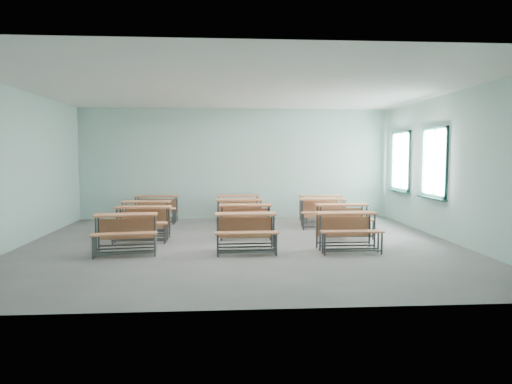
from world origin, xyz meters
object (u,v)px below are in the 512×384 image
(desk_unit_r3c1, at_px, (238,204))
(desk_unit_r0c0, at_px, (126,227))
(desk_unit_r2c2, at_px, (324,208))
(desk_unit_r0c1, at_px, (246,226))
(desk_unit_r1c0, at_px, (143,218))
(desk_unit_r1c2, at_px, (343,215))
(desk_unit_r3c2, at_px, (322,204))
(desk_unit_r3c0, at_px, (156,205))
(desk_unit_r2c1, at_px, (240,209))
(desk_unit_r1c1, at_px, (246,215))
(desk_unit_r2c0, at_px, (145,211))
(desk_unit_r0c2, at_px, (347,225))

(desk_unit_r3c1, bearing_deg, desk_unit_r0c0, -120.76)
(desk_unit_r2c2, bearing_deg, desk_unit_r0c1, -122.03)
(desk_unit_r1c0, distance_m, desk_unit_r1c2, 4.50)
(desk_unit_r3c2, bearing_deg, desk_unit_r2c2, -103.86)
(desk_unit_r0c0, distance_m, desk_unit_r3c0, 3.93)
(desk_unit_r2c1, bearing_deg, desk_unit_r2c2, 1.78)
(desk_unit_r1c0, bearing_deg, desk_unit_r3c0, 93.46)
(desk_unit_r0c1, height_order, desk_unit_r3c1, same)
(desk_unit_r0c1, height_order, desk_unit_r3c2, same)
(desk_unit_r0c0, height_order, desk_unit_r3c0, same)
(desk_unit_r1c1, relative_size, desk_unit_r2c0, 0.98)
(desk_unit_r3c2, bearing_deg, desk_unit_r0c2, -99.22)
(desk_unit_r3c0, height_order, desk_unit_r3c2, same)
(desk_unit_r0c1, distance_m, desk_unit_r3c0, 4.58)
(desk_unit_r0c1, distance_m, desk_unit_r2c0, 3.42)
(desk_unit_r2c2, height_order, desk_unit_r3c0, same)
(desk_unit_r1c1, height_order, desk_unit_r3c2, same)
(desk_unit_r1c0, xyz_separation_m, desk_unit_r1c2, (4.50, 0.15, 0.00))
(desk_unit_r0c0, xyz_separation_m, desk_unit_r0c1, (2.28, -0.03, 0.00))
(desk_unit_r0c1, xyz_separation_m, desk_unit_r1c2, (2.30, 1.47, 0.00))
(desk_unit_r3c1, bearing_deg, desk_unit_r0c2, -64.07)
(desk_unit_r3c2, bearing_deg, desk_unit_r0c0, -145.65)
(desk_unit_r1c0, height_order, desk_unit_r3c2, same)
(desk_unit_r2c0, bearing_deg, desk_unit_r2c2, 6.74)
(desk_unit_r1c2, bearing_deg, desk_unit_r1c0, 179.59)
(desk_unit_r1c2, xyz_separation_m, desk_unit_r3c0, (-4.60, 2.49, 0.00))
(desk_unit_r2c2, distance_m, desk_unit_r3c1, 2.47)
(desk_unit_r2c0, xyz_separation_m, desk_unit_r3c0, (0.04, 1.46, 0.00))
(desk_unit_r0c2, relative_size, desk_unit_r3c2, 0.95)
(desk_unit_r1c1, bearing_deg, desk_unit_r3c2, 46.30)
(desk_unit_r0c2, bearing_deg, desk_unit_r1c0, 162.27)
(desk_unit_r1c1, height_order, desk_unit_r1c2, same)
(desk_unit_r2c0, bearing_deg, desk_unit_r3c2, 18.26)
(desk_unit_r2c0, relative_size, desk_unit_r2c2, 0.98)
(desk_unit_r1c2, height_order, desk_unit_r3c1, same)
(desk_unit_r2c0, xyz_separation_m, desk_unit_r2c1, (2.31, 0.27, 0.00))
(desk_unit_r1c1, bearing_deg, desk_unit_r3c1, 93.88)
(desk_unit_r0c0, xyz_separation_m, desk_unit_r1c1, (2.35, 1.51, 0.00))
(desk_unit_r0c0, distance_m, desk_unit_r2c0, 2.47)
(desk_unit_r0c2, bearing_deg, desk_unit_r3c0, 137.01)
(desk_unit_r1c0, relative_size, desk_unit_r3c0, 0.99)
(desk_unit_r0c2, relative_size, desk_unit_r2c0, 0.97)
(desk_unit_r0c0, bearing_deg, desk_unit_r2c0, 84.19)
(desk_unit_r1c0, distance_m, desk_unit_r2c1, 2.61)
(desk_unit_r0c1, relative_size, desk_unit_r2c1, 0.99)
(desk_unit_r0c0, relative_size, desk_unit_r0c1, 1.06)
(desk_unit_r1c0, bearing_deg, desk_unit_r3c2, 29.51)
(desk_unit_r0c2, relative_size, desk_unit_r3c1, 0.99)
(desk_unit_r3c0, bearing_deg, desk_unit_r0c2, -40.27)
(desk_unit_r3c0, distance_m, desk_unit_r3c1, 2.27)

